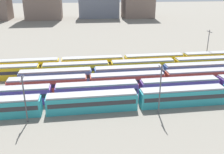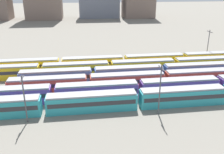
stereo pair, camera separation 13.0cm
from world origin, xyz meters
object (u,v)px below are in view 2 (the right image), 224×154
object	(u,v)px
train_track_0	(138,99)
catenary_pole_2	(160,88)
train_track_1	(139,89)
catenary_pole_1	(208,44)
train_track_2	(165,79)
catenary_pole_0	(24,97)
train_track_4	(143,66)
train_track_5	(183,59)

from	to	relation	value
train_track_0	catenary_pole_2	xyz separation A→B (m)	(3.35, -3.17, 3.67)
train_track_1	catenary_pole_1	distance (m)	37.42
train_track_2	catenary_pole_0	xyz separation A→B (m)	(-30.87, -13.24, 3.19)
train_track_4	catenary_pole_1	bearing A→B (deg)	18.98
train_track_1	train_track_2	bearing A→B (deg)	33.65
catenary_pole_1	catenary_pole_2	distance (m)	41.81
train_track_0	train_track_1	world-z (taller)	same
train_track_2	train_track_1	bearing A→B (deg)	-146.35
train_track_1	catenary_pole_0	xyz separation A→B (m)	(-23.06, -8.04, 3.19)
train_track_4	train_track_5	size ratio (longest dim) A/B	0.83
catenary_pole_2	train_track_2	bearing A→B (deg)	66.50
train_track_2	catenary_pole_0	world-z (taller)	catenary_pole_0
catenary_pole_0	train_track_0	bearing A→B (deg)	7.47
train_track_2	catenary_pole_0	distance (m)	33.74
train_track_0	train_track_1	bearing A→B (deg)	74.51
train_track_4	train_track_5	bearing A→B (deg)	19.86
catenary_pole_0	catenary_pole_1	bearing A→B (deg)	31.59
train_track_1	catenary_pole_0	distance (m)	24.63
train_track_4	catenary_pole_2	size ratio (longest dim) A/B	9.32
train_track_0	train_track_2	world-z (taller)	same
train_track_1	catenary_pole_2	world-z (taller)	catenary_pole_2
train_track_1	train_track_2	world-z (taller)	same
catenary_pole_1	train_track_1	bearing A→B (deg)	-140.34
catenary_pole_0	catenary_pole_2	size ratio (longest dim) A/B	0.91
train_track_1	catenary_pole_1	bearing A→B (deg)	39.66
train_track_0	train_track_2	size ratio (longest dim) A/B	1.00
train_track_1	train_track_4	xyz separation A→B (m)	(4.93, 15.60, 0.00)
catenary_pole_0	catenary_pole_1	xyz separation A→B (m)	(51.71, 31.80, 0.62)
train_track_5	train_track_0	bearing A→B (deg)	-128.62
train_track_0	train_track_5	world-z (taller)	same
train_track_5	catenary_pole_1	distance (m)	10.50
train_track_1	catenary_pole_1	world-z (taller)	catenary_pole_1
train_track_1	catenary_pole_2	xyz separation A→B (m)	(1.91, -8.37, 3.67)
train_track_1	catenary_pole_0	world-z (taller)	catenary_pole_0
catenary_pole_2	train_track_4	bearing A→B (deg)	82.82
catenary_pole_1	catenary_pole_0	bearing A→B (deg)	-148.41
train_track_4	train_track_5	xyz separation A→B (m)	(14.40, 5.20, 0.00)
train_track_4	catenary_pole_0	xyz separation A→B (m)	(-27.99, -23.64, 3.19)
train_track_5	catenary_pole_1	world-z (taller)	catenary_pole_1
catenary_pole_0	train_track_4	bearing A→B (deg)	40.18
train_track_5	catenary_pole_0	world-z (taller)	catenary_pole_0
train_track_2	train_track_4	bearing A→B (deg)	105.48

